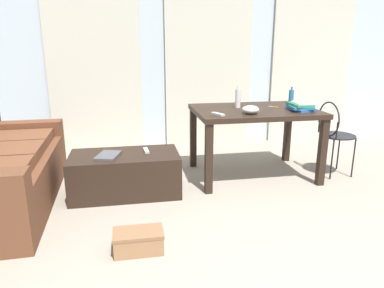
{
  "coord_description": "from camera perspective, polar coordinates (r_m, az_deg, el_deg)",
  "views": [
    {
      "loc": [
        -1.13,
        -1.69,
        1.41
      ],
      "look_at": [
        -0.49,
        1.8,
        0.41
      ],
      "focal_mm": 33.27,
      "sensor_mm": 36.0,
      "label": 1
    }
  ],
  "objects": [
    {
      "name": "tv_remote_primary",
      "position": [
        3.49,
        -7.36,
        -1.03
      ],
      "size": [
        0.05,
        0.16,
        0.02
      ],
      "primitive_type": "cube",
      "rotation": [
        0.0,
        0.0,
        0.09
      ],
      "color": "#B7B7B2",
      "rests_on": "coffee_table"
    },
    {
      "name": "curtains",
      "position": [
        5.05,
        2.66,
        11.55
      ],
      "size": [
        4.28,
        0.03,
        2.09
      ],
      "color": "beige",
      "rests_on": "ground"
    },
    {
      "name": "craft_table",
      "position": [
        3.88,
        9.96,
        4.2
      ],
      "size": [
        1.28,
        0.92,
        0.75
      ],
      "color": "black",
      "rests_on": "ground"
    },
    {
      "name": "ground_plane",
      "position": [
        3.45,
        9.86,
        -8.61
      ],
      "size": [
        7.94,
        7.94,
        0.0
      ],
      "primitive_type": "plane",
      "color": "gray"
    },
    {
      "name": "coffee_table",
      "position": [
        3.51,
        -10.64,
        -4.71
      ],
      "size": [
        1.03,
        0.55,
        0.4
      ],
      "color": "black",
      "rests_on": "ground"
    },
    {
      "name": "book_stack",
      "position": [
        3.87,
        17.02,
        5.78
      ],
      "size": [
        0.25,
        0.29,
        0.09
      ],
      "color": "#33519E",
      "rests_on": "craft_table"
    },
    {
      "name": "wall_back",
      "position": [
        5.12,
        2.47,
        14.02
      ],
      "size": [
        6.02,
        0.1,
        2.52
      ],
      "primitive_type": "cube",
      "color": "silver",
      "rests_on": "ground"
    },
    {
      "name": "magazine",
      "position": [
        3.41,
        -13.3,
        -1.77
      ],
      "size": [
        0.25,
        0.32,
        0.02
      ],
      "primitive_type": "cube",
      "rotation": [
        0.0,
        0.0,
        -0.28
      ],
      "color": "#4C4C51",
      "rests_on": "coffee_table"
    },
    {
      "name": "bottle_far",
      "position": [
        3.89,
        7.37,
        7.3
      ],
      "size": [
        0.06,
        0.06,
        0.24
      ],
      "color": "beige",
      "rests_on": "craft_table"
    },
    {
      "name": "bowl",
      "position": [
        3.57,
        9.37,
        5.46
      ],
      "size": [
        0.17,
        0.17,
        0.08
      ],
      "primitive_type": "ellipsoid",
      "color": "beige",
      "rests_on": "craft_table"
    },
    {
      "name": "shoebox",
      "position": [
        2.61,
        -8.58,
        -15.13
      ],
      "size": [
        0.35,
        0.2,
        0.15
      ],
      "color": "#996B47",
      "rests_on": "ground"
    },
    {
      "name": "tv_remote_on_table",
      "position": [
        3.47,
        4.16,
        4.81
      ],
      "size": [
        0.11,
        0.16,
        0.02
      ],
      "primitive_type": "cube",
      "rotation": [
        0.0,
        0.0,
        0.46
      ],
      "color": "#B7B7B2",
      "rests_on": "craft_table"
    },
    {
      "name": "scissors",
      "position": [
        4.0,
        13.05,
        5.81
      ],
      "size": [
        0.1,
        0.11,
        0.0
      ],
      "color": "#9EA0A5",
      "rests_on": "craft_table"
    },
    {
      "name": "bottle_near",
      "position": [
        4.28,
        15.61,
        7.32
      ],
      "size": [
        0.06,
        0.06,
        0.19
      ],
      "color": "teal",
      "rests_on": "craft_table"
    },
    {
      "name": "wire_chair",
      "position": [
        4.15,
        21.68,
        2.13
      ],
      "size": [
        0.38,
        0.38,
        0.82
      ],
      "color": "black",
      "rests_on": "ground"
    }
  ]
}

